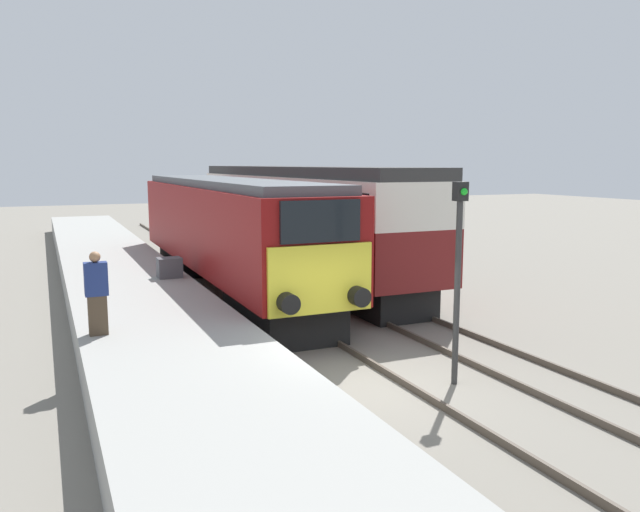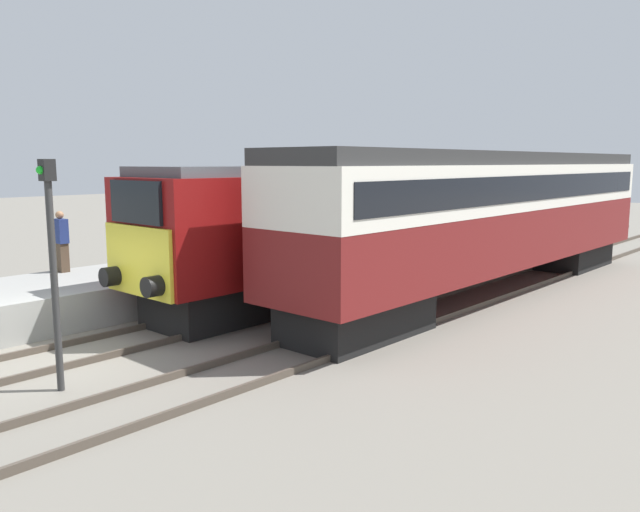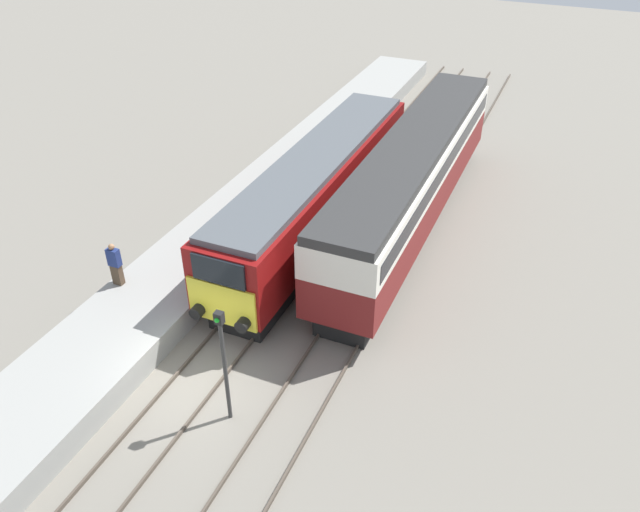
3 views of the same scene
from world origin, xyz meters
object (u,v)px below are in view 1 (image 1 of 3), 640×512
at_px(signal_post, 458,266).
at_px(luggage_crate, 170,268).
at_px(locomotive, 227,229).
at_px(person_on_platform, 97,294).
at_px(passenger_carriage, 297,210).

relative_size(signal_post, luggage_crate, 5.66).
bearing_deg(locomotive, signal_post, -80.58).
bearing_deg(person_on_platform, locomotive, 56.81).
xyz_separation_m(passenger_carriage, person_on_platform, (-8.04, -9.37, -0.78)).
relative_size(person_on_platform, signal_post, 0.42).
relative_size(locomotive, passenger_carriage, 0.90).
bearing_deg(signal_post, person_on_platform, 153.57).
xyz_separation_m(passenger_carriage, signal_post, (-1.70, -12.52, -0.17)).
relative_size(person_on_platform, luggage_crate, 2.40).
distance_m(locomotive, signal_post, 10.39).
bearing_deg(luggage_crate, person_on_platform, -113.21).
height_order(signal_post, luggage_crate, signal_post).
height_order(locomotive, passenger_carriage, passenger_carriage).
distance_m(signal_post, luggage_crate, 9.82).
bearing_deg(luggage_crate, passenger_carriage, 32.65).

